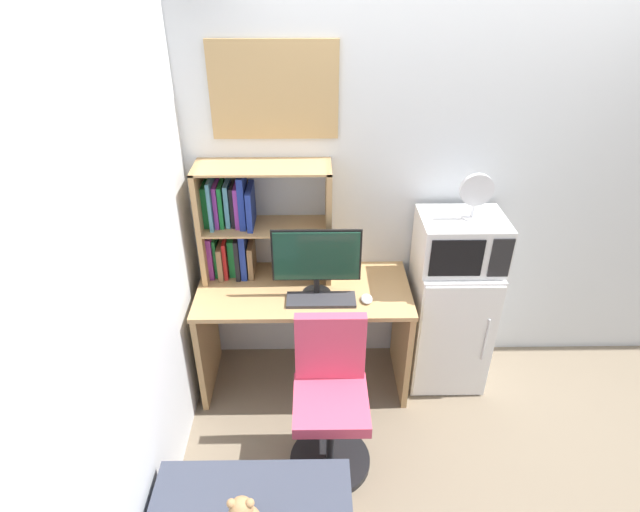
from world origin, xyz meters
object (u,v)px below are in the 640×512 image
object	(u,v)px
hutch_bookshelf	(246,223)
computer_mouse	(367,299)
desk_fan	(476,193)
microwave	(460,241)
desk_chair	(330,404)
monitor	(316,259)
wall_corkboard	(274,91)
keyboard	(321,300)
mini_fridge	(448,321)

from	to	relation	value
hutch_bookshelf	computer_mouse	world-z (taller)	hutch_bookshelf
computer_mouse	desk_fan	size ratio (longest dim) A/B	0.36
microwave	desk_chair	xyz separation A→B (m)	(-0.80, -0.68, -0.63)
hutch_bookshelf	monitor	bearing A→B (deg)	-29.88
monitor	computer_mouse	world-z (taller)	monitor
microwave	wall_corkboard	distance (m)	1.40
hutch_bookshelf	desk_chair	world-z (taller)	hutch_bookshelf
keyboard	wall_corkboard	bearing A→B (deg)	120.69
monitor	keyboard	xyz separation A→B (m)	(0.03, -0.07, -0.24)
microwave	keyboard	bearing A→B (deg)	-166.83
desk_fan	mini_fridge	bearing A→B (deg)	175.94
mini_fridge	microwave	xyz separation A→B (m)	(0.00, 0.00, 0.60)
keyboard	wall_corkboard	xyz separation A→B (m)	(-0.26, 0.43, 1.12)
monitor	microwave	xyz separation A→B (m)	(0.87, 0.13, 0.04)
computer_mouse	wall_corkboard	world-z (taller)	wall_corkboard
microwave	desk_fan	xyz separation A→B (m)	(0.04, -0.01, 0.32)
microwave	wall_corkboard	world-z (taller)	wall_corkboard
computer_mouse	wall_corkboard	size ratio (longest dim) A/B	0.14
computer_mouse	hutch_bookshelf	bearing A→B (deg)	156.44
microwave	desk_chair	world-z (taller)	microwave
hutch_bookshelf	wall_corkboard	bearing A→B (deg)	29.60
desk_fan	wall_corkboard	xyz separation A→B (m)	(-1.14, 0.24, 0.52)
monitor	desk_fan	distance (m)	0.98
monitor	hutch_bookshelf	bearing A→B (deg)	150.12
desk_fan	desk_chair	xyz separation A→B (m)	(-0.84, -0.67, -0.95)
microwave	desk_chair	distance (m)	1.22
monitor	mini_fridge	world-z (taller)	monitor
hutch_bookshelf	wall_corkboard	size ratio (longest dim) A/B	1.11
desk_fan	microwave	bearing A→B (deg)	171.96
computer_mouse	desk_fan	bearing A→B (deg)	17.25
hutch_bookshelf	computer_mouse	size ratio (longest dim) A/B	7.99
microwave	desk_fan	distance (m)	0.32
keyboard	computer_mouse	world-z (taller)	computer_mouse
monitor	mini_fridge	size ratio (longest dim) A/B	0.58
monitor	keyboard	distance (m)	0.25
hutch_bookshelf	desk_fan	distance (m)	1.37
computer_mouse	wall_corkboard	xyz separation A→B (m)	(-0.53, 0.43, 1.11)
hutch_bookshelf	microwave	bearing A→B (deg)	-5.34
monitor	keyboard	bearing A→B (deg)	-69.55
microwave	hutch_bookshelf	bearing A→B (deg)	174.66
hutch_bookshelf	wall_corkboard	world-z (taller)	wall_corkboard
mini_fridge	microwave	distance (m)	0.60
desk_chair	wall_corkboard	size ratio (longest dim) A/B	1.29
desk_chair	keyboard	bearing A→B (deg)	95.15
keyboard	desk_chair	distance (m)	0.60
microwave	desk_fan	world-z (taller)	desk_fan
desk_fan	wall_corkboard	bearing A→B (deg)	168.05
keyboard	desk_chair	world-z (taller)	desk_chair
mini_fridge	desk_chair	xyz separation A→B (m)	(-0.80, -0.68, -0.03)
mini_fridge	microwave	size ratio (longest dim) A/B	1.78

